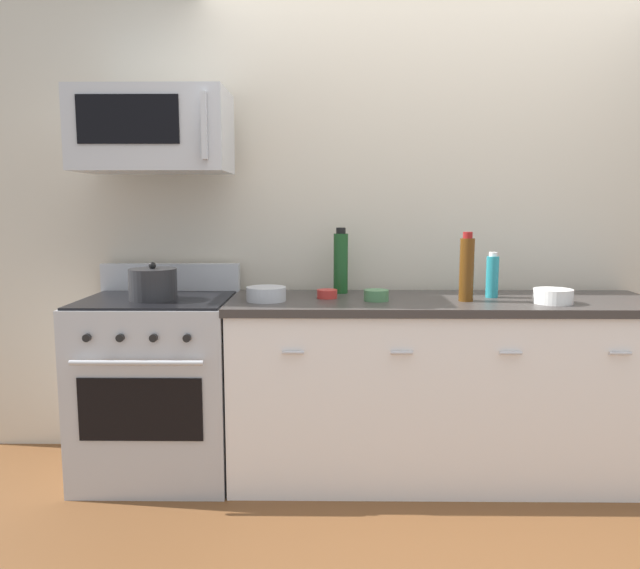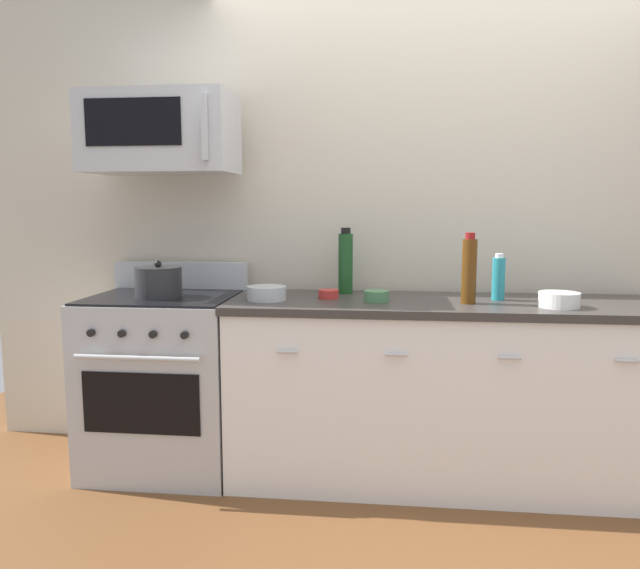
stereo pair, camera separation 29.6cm
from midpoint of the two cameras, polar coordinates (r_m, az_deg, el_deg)
name	(u,v)px [view 1 (the left image)]	position (r m, az deg, el deg)	size (l,w,h in m)	color
ground_plane	(439,473)	(3.31, 8.63, -17.31)	(6.29, 6.29, 0.00)	brown
back_wall	(432,212)	(3.42, 8.12, 6.82)	(5.24, 0.10, 2.70)	beige
counter_unit	(441,388)	(3.15, 8.80, -9.69)	(2.15, 0.66, 0.92)	white
range_oven	(160,385)	(3.28, -17.54, -9.10)	(0.76, 0.69, 1.07)	#B7BABF
microwave	(153,132)	(3.21, -18.20, 13.65)	(0.74, 0.44, 0.40)	#B7BABF
bottle_dish_soap	(492,276)	(3.14, 13.48, 0.78)	(0.06, 0.06, 0.23)	teal
bottle_wine_amber	(467,268)	(2.98, 11.03, 1.49)	(0.07, 0.07, 0.34)	#59330F
bottle_wine_green	(341,262)	(3.20, -0.66, 2.13)	(0.08, 0.08, 0.35)	#19471E
bowl_steel_prep	(266,293)	(2.97, -7.98, -0.87)	(0.20, 0.20, 0.07)	#B2B5BA
bowl_red_small	(327,294)	(3.04, -2.11, -0.89)	(0.10, 0.10, 0.04)	#B72D28
bowl_white_ceramic	(553,296)	(3.03, 18.69, -1.03)	(0.19, 0.19, 0.07)	white
bowl_green_glaze	(376,295)	(2.95, 2.52, -1.02)	(0.12, 0.12, 0.05)	#477A4C
stockpot	(153,284)	(3.12, -18.23, 0.02)	(0.23, 0.23, 0.19)	#262628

